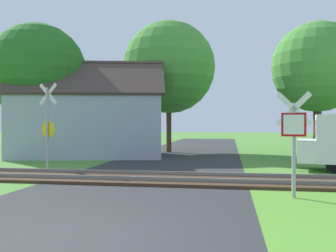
% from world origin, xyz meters
% --- Properties ---
extents(ground_plane, '(160.00, 160.00, 0.00)m').
position_xyz_m(ground_plane, '(0.00, 0.00, 0.00)').
color(ground_plane, '#4C8433').
extents(road_asphalt, '(6.47, 80.00, 0.01)m').
position_xyz_m(road_asphalt, '(0.00, 2.00, 0.00)').
color(road_asphalt, '#2D2D30').
rests_on(road_asphalt, ground).
extents(rail_track, '(60.00, 2.60, 0.22)m').
position_xyz_m(rail_track, '(0.00, 6.55, 0.06)').
color(rail_track, '#422D1E').
rests_on(rail_track, ground).
extents(stop_sign_near, '(0.86, 0.22, 2.69)m').
position_xyz_m(stop_sign_near, '(4.27, 4.22, 1.60)').
color(stop_sign_near, '#9E9EA5').
rests_on(stop_sign_near, ground).
extents(crossing_sign_far, '(0.86, 0.23, 3.51)m').
position_xyz_m(crossing_sign_far, '(-4.52, 8.36, 1.93)').
color(crossing_sign_far, '#9E9EA5').
rests_on(crossing_sign_far, ground).
extents(house, '(9.44, 7.09, 5.52)m').
position_xyz_m(house, '(-5.30, 14.95, 1.92)').
color(house, '#99A3B7').
rests_on(house, ground).
extents(tree_right, '(4.96, 4.96, 7.50)m').
position_xyz_m(tree_right, '(7.43, 16.07, 5.00)').
color(tree_right, '#513823').
rests_on(tree_right, ground).
extents(tree_left, '(5.57, 5.57, 7.71)m').
position_xyz_m(tree_left, '(-8.36, 14.63, 4.92)').
color(tree_left, '#513823').
rests_on(tree_left, ground).
extents(tree_center, '(6.12, 6.12, 8.70)m').
position_xyz_m(tree_center, '(-1.33, 18.94, 5.64)').
color(tree_center, '#513823').
rests_on(tree_center, ground).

